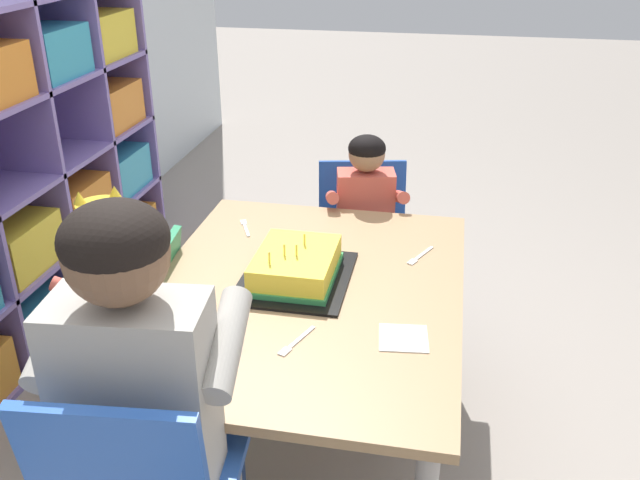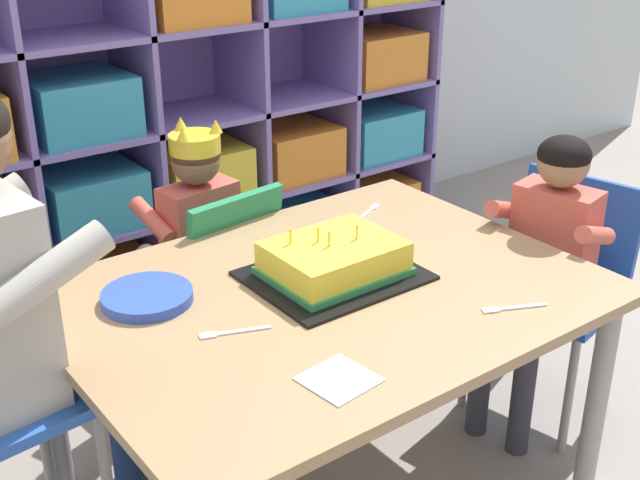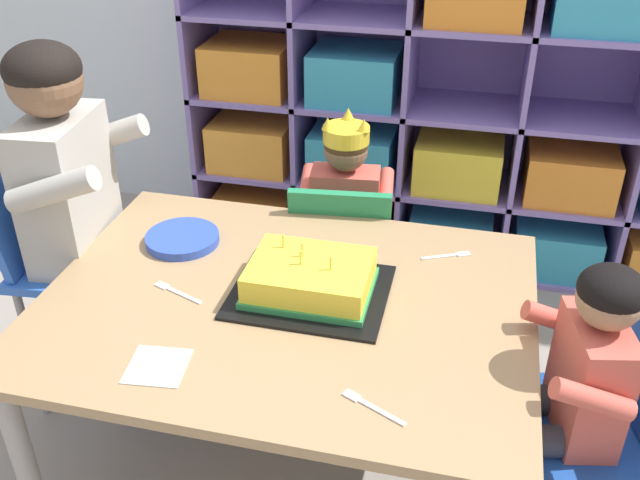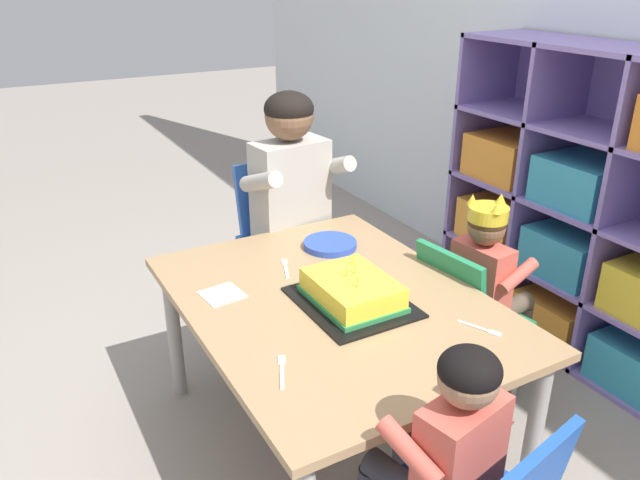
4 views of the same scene
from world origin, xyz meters
name	(u,v)px [view 4 (image 4 of 4)]	position (x,y,z in m)	size (l,w,h in m)	color
ground	(332,440)	(0.00, 0.00, 0.00)	(16.00, 16.00, 0.00)	gray
activity_table	(333,316)	(0.00, 0.00, 0.50)	(1.17, 0.88, 0.57)	#A37F56
classroom_chair_blue	(464,314)	(0.02, 0.54, 0.37)	(0.36, 0.37, 0.64)	#238451
child_with_crown	(488,274)	(0.01, 0.65, 0.50)	(0.31, 0.32, 0.81)	#D15647
classroom_chair_adult_side	(284,231)	(-0.72, 0.18, 0.49)	(0.36, 0.40, 0.78)	blue
adult_helper_seated	(299,196)	(-0.60, 0.19, 0.68)	(0.45, 0.43, 1.09)	#B2ADA3
guest_at_table_side	(442,449)	(0.65, -0.09, 0.52)	(0.32, 0.32, 0.81)	#D15647
birthday_cake_on_tray	(352,293)	(0.05, 0.04, 0.60)	(0.37, 0.31, 0.12)	black
paper_plate_stack	(330,244)	(-0.34, 0.19, 0.58)	(0.20, 0.20, 0.02)	blue
paper_napkin_square	(222,294)	(-0.20, -0.30, 0.57)	(0.12, 0.12, 0.00)	white
fork_by_napkin	(286,267)	(-0.27, -0.03, 0.57)	(0.14, 0.07, 0.00)	white
fork_beside_plate_stack	(482,329)	(0.36, 0.28, 0.57)	(0.13, 0.07, 0.00)	white
fork_near_child_seat	(282,370)	(0.26, -0.31, 0.57)	(0.14, 0.08, 0.00)	white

